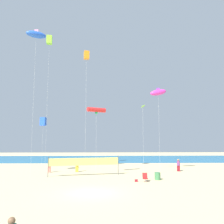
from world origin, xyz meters
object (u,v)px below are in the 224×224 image
trash_barrel (157,176)px  beach_handbag (136,181)px  kite_lime_box (49,40)px  kite_magenta_inflatable (158,92)px  kite_blue_box (43,122)px  beachgoer_plum_shirt (178,165)px  kite_lime_diamond (142,107)px  beachgoer_coral_shirt (49,166)px  kite_red_tube (96,110)px  beachgoer_olive_shirt (77,165)px  folding_beach_chair (145,177)px  kite_blue_inflatable (36,35)px  kite_orange_box (87,55)px  volleyball_net (84,162)px

trash_barrel → beach_handbag: trash_barrel is taller
kite_lime_box → kite_magenta_inflatable: size_ratio=1.78×
kite_blue_box → kite_magenta_inflatable: bearing=-20.9°
beachgoer_plum_shirt → kite_lime_diamond: bearing=21.9°
beachgoer_plum_shirt → kite_blue_box: (-20.61, 5.23, 6.48)m
trash_barrel → kite_magenta_inflatable: bearing=73.6°
beachgoer_coral_shirt → kite_magenta_inflatable: 18.08m
kite_magenta_inflatable → beachgoer_plum_shirt: bearing=26.6°
kite_magenta_inflatable → kite_lime_diamond: bearing=155.6°
beachgoer_plum_shirt → kite_blue_box: bearing=1.6°
kite_lime_diamond → beachgoer_plum_shirt: bearing=6.0°
beach_handbag → kite_red_tube: (-4.45, 4.01, 8.04)m
beach_handbag → kite_lime_box: 25.29m
kite_red_tube → kite_lime_diamond: kite_lime_diamond is taller
beachgoer_olive_shirt → kite_red_tube: kite_red_tube is taller
beachgoer_olive_shirt → kite_lime_box: kite_lime_box is taller
beachgoer_coral_shirt → folding_beach_chair: beachgoer_coral_shirt is taller
kite_blue_inflatable → beachgoer_olive_shirt: bearing=31.5°
beach_handbag → folding_beach_chair: bearing=4.6°
beachgoer_coral_shirt → beach_handbag: 13.07m
folding_beach_chair → kite_lime_diamond: kite_lime_diamond is taller
beach_handbag → kite_magenta_inflatable: kite_magenta_inflatable is taller
kite_blue_inflatable → beachgoer_coral_shirt: bearing=60.2°
beachgoer_olive_shirt → kite_red_tube: 8.51m
beachgoer_plum_shirt → kite_blue_inflatable: 26.38m
beachgoer_coral_shirt → kite_blue_box: bearing=127.5°
beachgoer_plum_shirt → folding_beach_chair: 9.82m
kite_orange_box → trash_barrel: bearing=-31.8°
beachgoer_coral_shirt → kite_magenta_inflatable: bearing=10.0°
beachgoer_plum_shirt → beach_handbag: 10.53m
kite_lime_box → kite_red_tube: 15.28m
beachgoer_olive_shirt → kite_blue_inflatable: bearing=6.4°
beach_handbag → kite_magenta_inflatable: bearing=57.3°
beach_handbag → kite_red_tube: kite_red_tube is taller
volleyball_net → beach_handbag: volleyball_net is taller
volleyball_net → kite_lime_diamond: bearing=22.4°
kite_blue_inflatable → kite_red_tube: bearing=-2.2°
beachgoer_plum_shirt → beach_handbag: beachgoer_plum_shirt is taller
beachgoer_olive_shirt → kite_lime_box: size_ratio=0.09×
beachgoer_plum_shirt → kite_magenta_inflatable: (-2.96, -1.49, 10.06)m
kite_red_tube → kite_blue_inflatable: bearing=177.8°
kite_blue_box → trash_barrel: bearing=-36.6°
kite_blue_inflatable → beach_handbag: bearing=-19.0°
beachgoer_olive_shirt → beachgoer_coral_shirt: bearing=-18.3°
beachgoer_plum_shirt → volleyball_net: bearing=32.1°
beachgoer_olive_shirt → volleyball_net: 3.85m
volleyball_net → kite_blue_box: (-7.72, 9.00, 5.75)m
folding_beach_chair → beach_handbag: size_ratio=2.86×
kite_orange_box → kite_lime_box: bearing=151.3°
beachgoer_olive_shirt → kite_magenta_inflatable: bearing=148.6°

